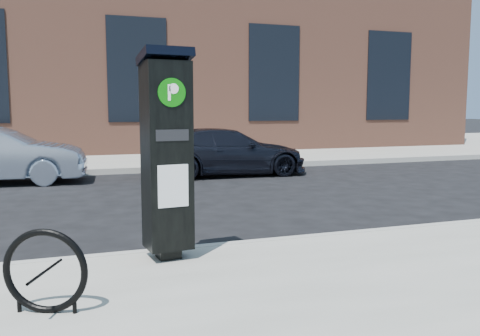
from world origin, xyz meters
name	(u,v)px	position (x,y,z in m)	size (l,w,h in m)	color
ground	(281,250)	(0.00, 0.00, 0.00)	(120.00, 120.00, 0.00)	black
sidewalk_far	(132,152)	(0.00, 14.00, 0.07)	(60.00, 12.00, 0.15)	gray
curb_near	(282,244)	(0.00, -0.02, 0.07)	(60.00, 0.12, 0.16)	#9E9B93
curb_far	(160,169)	(0.00, 8.02, 0.07)	(60.00, 0.12, 0.16)	#9E9B93
building	(120,51)	(0.00, 17.00, 4.15)	(28.00, 10.05, 8.25)	brown
parking_kiosk	(167,153)	(-1.45, -0.35, 1.27)	(0.54, 0.49, 2.18)	black
bike_rack	(45,272)	(-2.63, -1.48, 0.48)	(0.64, 0.31, 0.67)	black
car_dark	(226,152)	(1.49, 6.85, 0.60)	(1.69, 4.16, 1.21)	black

